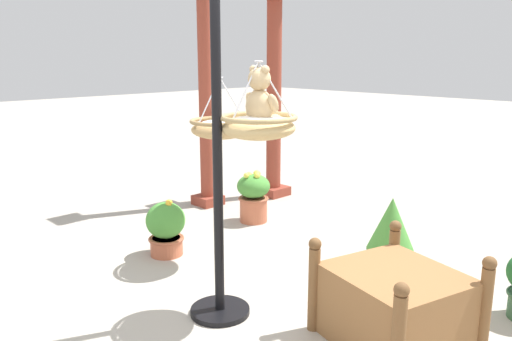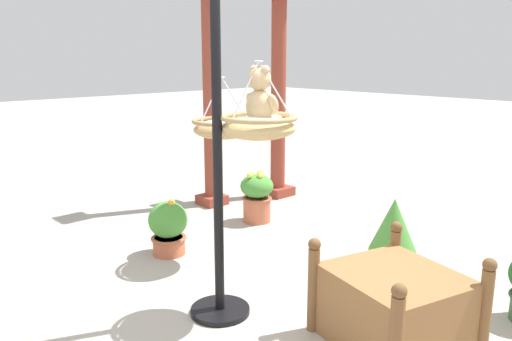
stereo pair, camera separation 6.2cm
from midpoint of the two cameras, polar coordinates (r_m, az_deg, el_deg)
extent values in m
plane|color=#A8A093|center=(3.90, 0.29, -15.98)|extent=(40.00, 40.00, 0.00)
cylinder|color=black|center=(3.55, -3.82, 1.16)|extent=(0.07, 0.07, 2.32)
cylinder|color=black|center=(3.94, -3.57, -15.33)|extent=(0.44, 0.44, 0.04)
ellipsoid|color=tan|center=(3.57, 0.78, 4.78)|extent=(0.52, 0.52, 0.16)
torus|color=tan|center=(3.56, 0.79, 5.96)|extent=(0.55, 0.55, 0.04)
ellipsoid|color=silver|center=(3.56, 0.78, 5.10)|extent=(0.46, 0.46, 0.13)
cylinder|color=#B7B7BC|center=(3.51, 2.70, 8.97)|extent=(0.22, 0.14, 0.39)
cylinder|color=#B7B7BC|center=(3.66, 0.34, 9.14)|extent=(0.22, 0.14, 0.39)
cylinder|color=#B7B7BC|center=(3.46, -0.65, 8.93)|extent=(0.01, 0.25, 0.39)
torus|color=#B7B7BC|center=(3.53, 0.81, 12.10)|extent=(0.06, 0.06, 0.01)
ellipsoid|color=tan|center=(3.56, 0.91, 7.11)|extent=(0.21, 0.18, 0.25)
sphere|color=tan|center=(3.54, 0.92, 10.18)|extent=(0.18, 0.18, 0.16)
ellipsoid|color=#D9B683|center=(3.58, 1.62, 10.01)|extent=(0.08, 0.07, 0.05)
sphere|color=black|center=(3.60, 1.89, 10.06)|extent=(0.02, 0.02, 0.02)
sphere|color=tan|center=(3.58, 0.29, 11.24)|extent=(0.06, 0.06, 0.06)
sphere|color=tan|center=(3.50, 1.57, 11.20)|extent=(0.06, 0.06, 0.06)
ellipsoid|color=tan|center=(3.65, 0.01, 7.74)|extent=(0.07, 0.12, 0.16)
ellipsoid|color=tan|center=(3.49, 2.47, 7.50)|extent=(0.07, 0.12, 0.16)
ellipsoid|color=tan|center=(3.67, 1.28, 5.87)|extent=(0.08, 0.14, 0.08)
ellipsoid|color=tan|center=(3.59, 2.56, 5.70)|extent=(0.08, 0.14, 0.08)
ellipsoid|color=tan|center=(4.56, -3.38, 4.60)|extent=(0.52, 0.52, 0.17)
torus|color=#97794E|center=(4.55, -3.39, 5.54)|extent=(0.54, 0.54, 0.04)
ellipsoid|color=silver|center=(4.56, -3.38, 4.85)|extent=(0.46, 0.46, 0.14)
cylinder|color=#B7B7BC|center=(4.49, -1.99, 7.91)|extent=(0.22, 0.13, 0.39)
cylinder|color=#B7B7BC|center=(4.65, -3.67, 8.05)|extent=(0.22, 0.13, 0.39)
cylinder|color=#B7B7BC|center=(4.46, -4.61, 7.83)|extent=(0.01, 0.25, 0.39)
torus|color=#B7B7BC|center=(4.52, -3.46, 10.35)|extent=(0.06, 0.06, 0.01)
cylinder|color=brown|center=(6.79, 2.78, 7.85)|extent=(0.20, 0.20, 2.59)
cube|color=brown|center=(7.00, 2.67, -2.28)|extent=(0.35, 0.35, 0.12)
cylinder|color=brown|center=(6.35, -4.91, 9.30)|extent=(0.17, 0.17, 2.99)
cube|color=brown|center=(6.59, -4.67, -3.27)|extent=(0.31, 0.31, 0.12)
cube|color=olive|center=(3.59, 15.67, -14.65)|extent=(0.95, 0.91, 0.50)
cube|color=#382819|center=(3.50, 15.89, -11.44)|extent=(0.84, 0.80, 0.06)
cylinder|color=brown|center=(4.06, 15.58, -10.55)|extent=(0.08, 0.08, 0.60)
cylinder|color=brown|center=(3.60, 24.64, -14.46)|extent=(0.08, 0.08, 0.60)
cylinder|color=brown|center=(3.62, 6.92, -13.11)|extent=(0.08, 0.08, 0.60)
sphere|color=brown|center=(3.94, 15.87, -6.11)|extent=(0.09, 0.09, 0.09)
sphere|color=brown|center=(3.46, 25.15, -9.54)|extent=(0.09, 0.09, 0.09)
sphere|color=brown|center=(3.49, 7.07, -8.19)|extent=(0.09, 0.09, 0.09)
sphere|color=brown|center=(2.94, 16.32, -12.82)|extent=(0.09, 0.09, 0.09)
cylinder|color=#BC6042|center=(5.03, -9.35, -8.27)|extent=(0.31, 0.31, 0.17)
torus|color=#A9573B|center=(5.00, -9.38, -7.46)|extent=(0.34, 0.34, 0.03)
cylinder|color=#382819|center=(5.00, -9.38, -7.51)|extent=(0.27, 0.27, 0.03)
ellipsoid|color=#478E38|center=(4.94, -9.45, -5.45)|extent=(0.37, 0.37, 0.35)
sphere|color=gold|center=(4.85, -9.13, -3.67)|extent=(0.06, 0.06, 0.06)
sphere|color=gold|center=(4.91, -9.08, -3.56)|extent=(0.07, 0.07, 0.07)
cylinder|color=#BC6042|center=(5.88, 0.40, -4.37)|extent=(0.31, 0.31, 0.28)
torus|color=#A9573B|center=(5.85, 0.40, -3.13)|extent=(0.35, 0.35, 0.03)
cylinder|color=#382819|center=(5.85, 0.40, -3.18)|extent=(0.28, 0.28, 0.03)
ellipsoid|color=#478E38|center=(5.81, 0.40, -1.75)|extent=(0.38, 0.38, 0.27)
sphere|color=#E5DB4C|center=(5.71, 0.81, -0.59)|extent=(0.07, 0.07, 0.07)
sphere|color=#E5DB4C|center=(5.82, 0.79, -0.39)|extent=(0.09, 0.09, 0.09)
sphere|color=#E5DB4C|center=(5.81, -0.09, -0.53)|extent=(0.07, 0.07, 0.07)
sphere|color=#E5DB4C|center=(5.70, -0.39, -0.56)|extent=(0.06, 0.06, 0.06)
cylinder|color=#4C4C51|center=(4.77, 15.27, -9.63)|extent=(0.38, 0.38, 0.19)
torus|color=#444449|center=(4.74, 15.33, -8.69)|extent=(0.41, 0.41, 0.03)
cylinder|color=#382819|center=(4.74, 15.33, -8.75)|extent=(0.33, 0.33, 0.03)
cone|color=#478E38|center=(4.66, 15.51, -5.85)|extent=(0.42, 0.42, 0.48)
camera|label=1|loc=(0.03, -89.50, 0.11)|focal=35.79mm
camera|label=2|loc=(0.03, 90.50, -0.11)|focal=35.79mm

